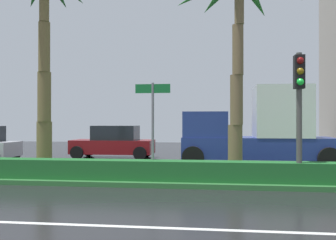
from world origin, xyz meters
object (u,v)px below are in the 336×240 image
Objects in this scene: car_in_traffic_second at (114,142)px; box_truck_lead at (258,131)px; palm_tree_centre_left at (44,4)px; traffic_signal_median_right at (299,94)px; palm_tree_centre at (238,4)px; street_name_sign at (153,117)px.

car_in_traffic_second is 0.67× the size of box_truck_lead.
palm_tree_centre_left is 1.79× the size of car_in_traffic_second.
traffic_signal_median_right is at bearing 95.55° from box_truck_lead.
palm_tree_centre is 4.80m from street_name_sign.
palm_tree_centre is 1.14× the size of box_truck_lead.
street_name_sign is 8.79m from car_in_traffic_second.
traffic_signal_median_right is 0.59× the size of box_truck_lead.
palm_tree_centre_left is 6.86m from palm_tree_centre.
car_in_traffic_second is (0.70, 6.72, -5.35)m from palm_tree_centre_left.
palm_tree_centre_left is 1.20× the size of box_truck_lead.
traffic_signal_median_right is at bearing -11.21° from palm_tree_centre_left.
palm_tree_centre_left is 2.57× the size of street_name_sign.
traffic_signal_median_right is 1.26× the size of street_name_sign.
palm_tree_centre is at bearing 132.23° from car_in_traffic_second.
palm_tree_centre is 3.88m from traffic_signal_median_right.
street_name_sign is (-4.32, 0.42, -0.66)m from traffic_signal_median_right.
palm_tree_centre_left is at bearing 26.53° from box_truck_lead.
palm_tree_centre_left reaches higher than car_in_traffic_second.
palm_tree_centre_left reaches higher than street_name_sign.
box_truck_lead is (3.78, 5.22, -0.53)m from street_name_sign.
palm_tree_centre is at bearing -0.46° from palm_tree_centre_left.
palm_tree_centre_left reaches higher than traffic_signal_median_right.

